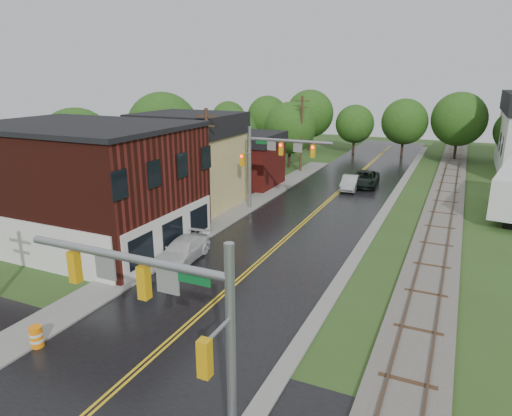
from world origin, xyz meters
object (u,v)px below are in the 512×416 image
Objects in this scene: traffic_signal_far at (273,155)px; pickup_white at (183,250)px; tree_left_b at (164,131)px; suv_dark at (365,179)px; sedan_silver at (350,183)px; construction_barrel at (37,337)px; brick_building at (85,184)px; tree_left_e at (291,129)px; tree_left_a at (78,149)px; tree_left_c at (233,135)px; utility_pole_b at (208,165)px; utility_pole_c at (301,133)px; traffic_signal_near at (166,304)px.

traffic_signal_far is 1.50× the size of pickup_white.
tree_left_b is at bearing 161.19° from traffic_signal_far.
suv_dark reaches higher than sedan_silver.
sedan_silver is 0.90× the size of pickup_white.
tree_left_b is at bearing 114.73° from construction_barrel.
brick_building is 2.54× the size of suv_dark.
tree_left_a is at bearing -114.62° from tree_left_e.
traffic_signal_far is 0.96× the size of tree_left_c.
tree_left_a is 26.40m from tree_left_e.
pickup_white is (8.00, -0.30, -3.44)m from brick_building.
utility_pole_b reaches higher than pickup_white.
brick_building is 14.58× the size of construction_barrel.
sedan_silver is 23.41m from pickup_white.
traffic_signal_far is at bearing 53.08° from brick_building.
construction_barrel is (-6.88, -35.69, -0.29)m from suv_dark.
tree_left_c is 27.15m from pickup_white.
tree_left_e is at bearing 95.25° from construction_barrel.
tree_left_e is (3.64, 30.90, 0.66)m from brick_building.
utility_pole_c is (5.68, 29.00, 0.57)m from brick_building.
tree_left_c is (6.00, 18.00, -0.60)m from tree_left_a.
sedan_silver is (13.28, 22.51, -3.42)m from brick_building.
traffic_signal_far reaches higher than suv_dark.
tree_left_e is at bearing 137.16° from utility_pole_c.
tree_left_e reaches higher than pickup_white.
sedan_silver reaches higher than construction_barrel.
sedan_silver is at bearing -120.70° from suv_dark.
utility_pole_c is (0.00, 22.00, 0.00)m from utility_pole_b.
tree_left_c is at bearing 103.84° from construction_barrel.
tree_left_b is at bearing 125.49° from traffic_signal_near.
tree_left_b reaches higher than tree_left_e.
tree_left_c is 7.80× the size of construction_barrel.
utility_pole_b reaches higher than tree_left_c.
utility_pole_c is at bearing 90.00° from pickup_white.
traffic_signal_far reaches higher than sedan_silver.
brick_building is at bearing -124.43° from suv_dark.
tree_left_b is (2.00, 10.00, 0.60)m from tree_left_a.
tree_left_b is 22.35m from pickup_white.
suv_dark is (8.68, -4.31, -3.94)m from utility_pole_c.
tree_left_e is (-2.05, 1.90, 0.09)m from utility_pole_c.
tree_left_c is (-10.38, 12.90, -0.46)m from traffic_signal_far.
utility_pole_b is 14.87m from tree_left_b.
tree_left_a is at bearing -144.92° from suv_dark.
tree_left_a is (-13.05, -22.10, 0.39)m from utility_pole_c.
traffic_signal_near is 15.58m from pickup_white.
traffic_signal_near and traffic_signal_far have the same top height.
pickup_white is (4.36, -31.20, -4.10)m from tree_left_e.
traffic_signal_far is at bearing -74.11° from tree_left_e.
utility_pole_c reaches higher than brick_building.
tree_left_b reaches higher than pickup_white.
utility_pole_b is at bearing 117.19° from traffic_signal_near.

